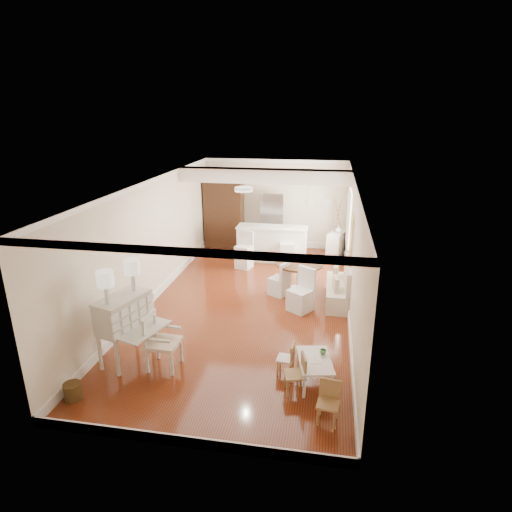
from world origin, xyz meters
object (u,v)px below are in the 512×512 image
(secretary_bureau, at_px, (125,329))
(kids_table, at_px, (314,371))
(gustavian_armchair, at_px, (163,342))
(sideboard, at_px, (336,245))
(kids_chair_c, at_px, (328,403))
(dining_table, at_px, (299,278))
(pantry_cabinet, at_px, (224,212))
(slip_chair_far, at_px, (279,278))
(wicker_basket, at_px, (73,391))
(fridge, at_px, (283,222))
(slip_chair_near, at_px, (301,290))
(breakfast_counter, at_px, (272,244))
(kids_chair_b, at_px, (286,358))
(bar_stool_left, at_px, (244,250))
(kids_chair_a, at_px, (295,374))
(bar_stool_right, at_px, (287,247))

(secretary_bureau, relative_size, kids_table, 1.45)
(gustavian_armchair, xyz_separation_m, sideboard, (2.94, 6.40, -0.09))
(kids_chair_c, bearing_deg, dining_table, 106.86)
(dining_table, bearing_deg, pantry_cabinet, 128.71)
(slip_chair_far, bearing_deg, wicker_basket, -1.71)
(kids_table, relative_size, dining_table, 0.76)
(dining_table, relative_size, fridge, 0.63)
(slip_chair_near, height_order, breakfast_counter, breakfast_counter)
(dining_table, height_order, pantry_cabinet, pantry_cabinet)
(breakfast_counter, bearing_deg, slip_chair_near, -71.38)
(kids_chair_b, distance_m, bar_stool_left, 5.19)
(bar_stool_left, bearing_deg, wicker_basket, -87.48)
(kids_table, distance_m, kids_chair_b, 0.53)
(sideboard, bearing_deg, kids_table, -76.10)
(kids_chair_a, distance_m, slip_chair_far, 3.79)
(kids_chair_a, relative_size, bar_stool_right, 0.64)
(gustavian_armchair, distance_m, breakfast_counter, 5.95)
(secretary_bureau, height_order, kids_chair_b, secretary_bureau)
(bar_stool_left, height_order, bar_stool_right, bar_stool_right)
(kids_chair_a, bearing_deg, slip_chair_near, 167.97)
(bar_stool_left, relative_size, fridge, 0.57)
(gustavian_armchair, height_order, kids_chair_b, gustavian_armchair)
(kids_table, distance_m, kids_chair_c, 0.95)
(fridge, bearing_deg, dining_table, -76.84)
(gustavian_armchair, distance_m, slip_chair_far, 3.76)
(kids_chair_a, bearing_deg, breakfast_counter, 176.59)
(slip_chair_far, relative_size, fridge, 0.47)
(bar_stool_left, distance_m, fridge, 2.06)
(dining_table, bearing_deg, kids_chair_c, -80.37)
(kids_table, bearing_deg, bar_stool_left, 113.34)
(kids_table, height_order, breakfast_counter, breakfast_counter)
(dining_table, xyz_separation_m, slip_chair_near, (0.11, -0.96, 0.10))
(gustavian_armchair, height_order, fridge, fridge)
(secretary_bureau, relative_size, kids_chair_b, 2.16)
(secretary_bureau, height_order, dining_table, secretary_bureau)
(kids_chair_c, bearing_deg, wicker_basket, -170.55)
(dining_table, relative_size, slip_chair_far, 1.33)
(sideboard, bearing_deg, breakfast_counter, -146.57)
(dining_table, relative_size, sideboard, 1.35)
(kids_chair_b, height_order, fridge, fridge)
(secretary_bureau, bearing_deg, wicker_basket, -89.93)
(slip_chair_far, distance_m, fridge, 3.54)
(breakfast_counter, distance_m, pantry_cabinet, 2.11)
(slip_chair_near, distance_m, bar_stool_right, 2.98)
(kids_chair_c, xyz_separation_m, slip_chair_far, (-1.23, 4.33, 0.11))
(gustavian_armchair, bearing_deg, sideboard, -23.17)
(slip_chair_near, bearing_deg, fridge, 135.90)
(kids_table, bearing_deg, secretary_bureau, 178.28)
(kids_chair_b, relative_size, pantry_cabinet, 0.25)
(kids_chair_b, distance_m, kids_chair_c, 1.32)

